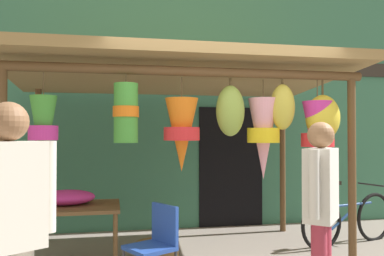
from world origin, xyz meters
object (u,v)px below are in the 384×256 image
at_px(vendor_in_orange, 321,202).
at_px(customer_foreground, 8,221).
at_px(wicker_basket_by_table, 157,254).
at_px(folding_chair, 156,240).
at_px(display_table, 64,212).
at_px(flower_heap_on_table, 68,197).
at_px(parked_bicycle, 349,219).

xyz_separation_m(vendor_in_orange, customer_foreground, (-2.32, -0.58, 0.06)).
bearing_deg(wicker_basket_by_table, folding_chair, -96.80).
distance_m(display_table, customer_foreground, 2.36).
height_order(folding_chair, customer_foreground, customer_foreground).
bearing_deg(wicker_basket_by_table, flower_heap_on_table, 170.83).
relative_size(flower_heap_on_table, folding_chair, 0.78).
bearing_deg(customer_foreground, flower_heap_on_table, 87.87).
relative_size(display_table, wicker_basket_by_table, 2.46).
height_order(folding_chair, wicker_basket_by_table, folding_chair).
xyz_separation_m(flower_heap_on_table, vendor_in_orange, (2.24, -1.81, 0.17)).
height_order(folding_chair, vendor_in_orange, vendor_in_orange).
relative_size(folding_chair, parked_bicycle, 0.49).
bearing_deg(vendor_in_orange, parked_bicycle, 52.76).
bearing_deg(vendor_in_orange, flower_heap_on_table, 140.96).
xyz_separation_m(display_table, folding_chair, (0.97, -0.92, -0.14)).
bearing_deg(vendor_in_orange, folding_chair, 147.32).
xyz_separation_m(flower_heap_on_table, customer_foreground, (-0.09, -2.39, 0.22)).
distance_m(wicker_basket_by_table, customer_foreground, 2.65).
height_order(display_table, flower_heap_on_table, flower_heap_on_table).
xyz_separation_m(display_table, parked_bicycle, (3.82, 0.28, -0.30)).
xyz_separation_m(display_table, vendor_in_orange, (2.27, -1.75, 0.32)).
bearing_deg(folding_chair, wicker_basket_by_table, 83.20).
bearing_deg(display_table, parked_bicycle, 4.19).
height_order(flower_heap_on_table, customer_foreground, customer_foreground).
distance_m(wicker_basket_by_table, parked_bicycle, 2.78).
bearing_deg(parked_bicycle, vendor_in_orange, -127.24).
xyz_separation_m(parked_bicycle, vendor_in_orange, (-1.54, -2.03, 0.62)).
bearing_deg(customer_foreground, parked_bicycle, 34.02).
height_order(parked_bicycle, vendor_in_orange, vendor_in_orange).
bearing_deg(customer_foreground, folding_chair, 54.03).
xyz_separation_m(flower_heap_on_table, folding_chair, (0.94, -0.98, -0.30)).
bearing_deg(flower_heap_on_table, folding_chair, -46.29).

